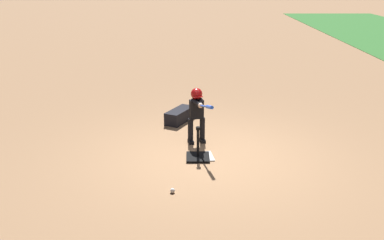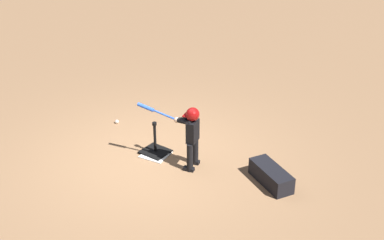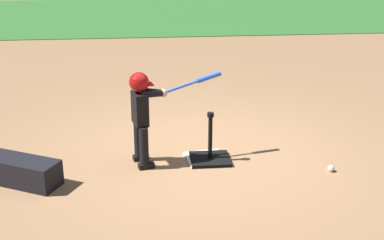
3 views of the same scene
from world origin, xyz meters
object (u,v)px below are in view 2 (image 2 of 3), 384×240
object	(u,v)px
equipment_bag	(271,176)
batter_child	(190,130)
batting_tee	(155,149)
baseball	(117,122)

from	to	relation	value
equipment_bag	batter_child	bearing A→B (deg)	43.05
batting_tee	equipment_bag	size ratio (longest dim) A/B	0.71
batting_tee	baseball	xyz separation A→B (m)	(1.32, -0.41, -0.04)
batting_tee	equipment_bag	xyz separation A→B (m)	(-2.07, -0.37, 0.07)
baseball	equipment_bag	bearing A→B (deg)	179.40
batter_child	baseball	bearing A→B (deg)	-11.02
batting_tee	baseball	distance (m)	1.38
batting_tee	baseball	size ratio (longest dim) A/B	8.10
batting_tee	baseball	world-z (taller)	batting_tee
baseball	equipment_bag	world-z (taller)	equipment_bag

